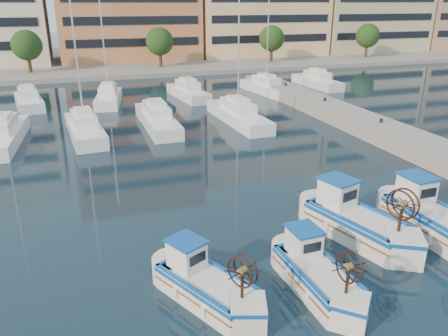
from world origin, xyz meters
TOP-DOWN VIEW (x-y plane):
  - ground at (0.00, 0.00)m, footprint 300.00×300.00m
  - quay at (13.00, 8.00)m, footprint 3.00×60.00m
  - yacht_marina at (-2.34, 27.00)m, footprint 41.65×22.37m
  - fishing_boat_a at (-4.94, -0.22)m, footprint 3.15×4.13m
  - fishing_boat_b at (-1.04, -0.89)m, footprint 1.79×4.06m
  - fishing_boat_c at (2.47, 1.85)m, footprint 3.16×4.98m
  - fishing_boat_d at (5.80, 0.97)m, footprint 2.16×4.89m

SIDE VIEW (x-z plane):
  - ground at x=0.00m, z-range 0.00..0.00m
  - yacht_marina at x=-2.34m, z-range -5.22..6.28m
  - quay at x=13.00m, z-range 0.00..1.20m
  - fishing_boat_a at x=-4.94m, z-range -0.56..1.93m
  - fishing_boat_b at x=-1.04m, z-range -0.56..1.94m
  - fishing_boat_c at x=2.47m, z-range -0.68..2.34m
  - fishing_boat_d at x=5.80m, z-range -0.68..2.34m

